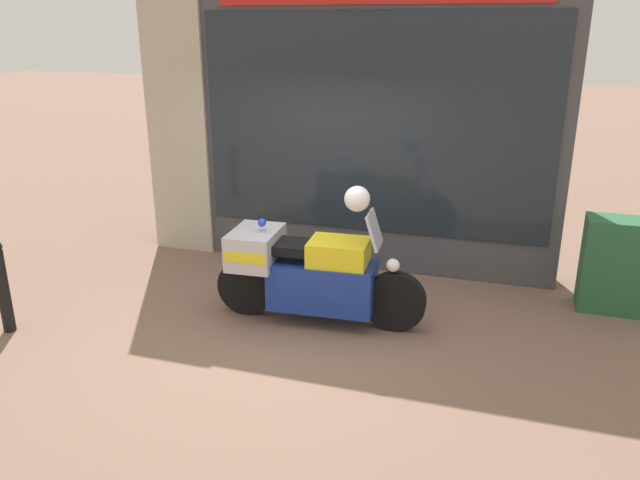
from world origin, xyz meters
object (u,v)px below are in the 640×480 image
(paramedic_motorcycle, at_px, (308,272))
(utility_cabinet, at_px, (622,266))
(white_helmet, at_px, (357,199))
(street_bollard, at_px, (2,285))

(paramedic_motorcycle, height_order, utility_cabinet, paramedic_motorcycle)
(white_helmet, bearing_deg, street_bollard, -160.40)
(utility_cabinet, relative_size, white_helmet, 4.06)
(utility_cabinet, height_order, street_bollard, utility_cabinet)
(white_helmet, relative_size, street_bollard, 0.26)
(white_helmet, distance_m, street_bollard, 3.74)
(utility_cabinet, distance_m, street_bollard, 6.61)
(utility_cabinet, bearing_deg, white_helmet, -155.30)
(utility_cabinet, bearing_deg, paramedic_motorcycle, -158.41)
(paramedic_motorcycle, bearing_deg, white_helmet, 0.00)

